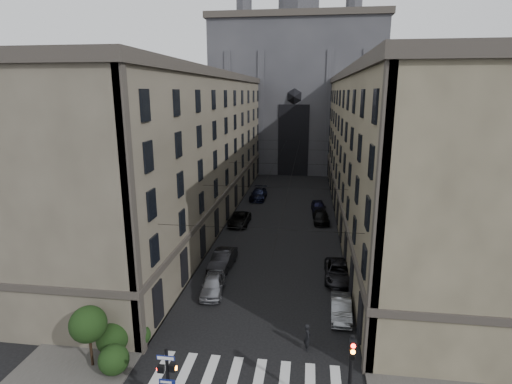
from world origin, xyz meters
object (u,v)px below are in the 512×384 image
at_px(gothic_tower, 297,85).
at_px(car_right_far, 318,207).
at_px(pedestrian_signal_left, 168,377).
at_px(car_left_midnear, 223,260).
at_px(car_right_midfar, 321,217).
at_px(car_left_midfar, 240,219).
at_px(car_right_midnear, 338,272).
at_px(car_left_near, 213,285).
at_px(traffic_light_right, 351,372).
at_px(pedestrian, 307,337).
at_px(car_left_far, 258,194).
at_px(car_right_near, 341,308).

relative_size(gothic_tower, car_right_far, 12.36).
distance_m(pedestrian_signal_left, car_right_far, 38.57).
relative_size(car_left_midnear, car_right_midfar, 1.03).
height_order(car_left_midfar, car_right_midnear, car_right_midnear).
bearing_deg(car_left_near, traffic_light_right, -57.29).
distance_m(car_left_near, car_left_midfar, 17.89).
bearing_deg(gothic_tower, car_left_midnear, -94.78).
height_order(gothic_tower, pedestrian, gothic_tower).
bearing_deg(car_left_midfar, car_right_midfar, 12.61).
relative_size(pedestrian_signal_left, car_right_far, 0.85).
bearing_deg(car_left_midfar, car_right_far, 33.79).
height_order(car_left_near, pedestrian, pedestrian).
bearing_deg(car_right_midnear, car_right_midfar, 95.46).
distance_m(car_left_far, car_right_midnear, 28.43).
relative_size(traffic_light_right, car_left_midfar, 1.00).
distance_m(car_left_far, car_right_far, 10.86).
relative_size(pedestrian_signal_left, car_left_near, 0.89).
xyz_separation_m(pedestrian_signal_left, car_right_far, (8.26, 37.64, -1.52)).
height_order(car_right_near, car_right_midnear, car_right_midnear).
bearing_deg(car_left_near, car_left_far, 84.44).
relative_size(car_right_near, car_right_midfar, 0.87).
xyz_separation_m(car_left_midnear, car_right_midnear, (10.84, -0.96, -0.08)).
height_order(car_left_near, car_right_midnear, car_left_near).
xyz_separation_m(car_right_midnear, car_right_far, (-1.46, 20.60, 0.06)).
xyz_separation_m(pedestrian_signal_left, car_right_midnear, (9.71, 17.05, -1.58)).
relative_size(car_left_midfar, car_right_far, 1.11).
height_order(car_left_far, pedestrian, pedestrian).
height_order(traffic_light_right, car_right_midnear, traffic_light_right).
distance_m(traffic_light_right, car_right_midnear, 16.83).
height_order(gothic_tower, pedestrian_signal_left, gothic_tower).
relative_size(car_left_midnear, pedestrian, 2.72).
xyz_separation_m(car_left_midfar, car_right_midfar, (10.26, 2.32, -0.02)).
distance_m(car_right_midnear, car_right_far, 20.65).
distance_m(car_left_midnear, pedestrian, 14.11).
bearing_deg(car_right_near, traffic_light_right, -90.12).
distance_m(gothic_tower, car_left_midfar, 46.15).
bearing_deg(car_left_far, car_right_midfar, -46.37).
bearing_deg(car_right_midnear, car_left_far, 113.20).
xyz_separation_m(pedestrian_signal_left, car_right_midfar, (8.50, 33.23, -1.61)).
bearing_deg(car_right_midfar, car_left_far, 129.89).
bearing_deg(car_left_midfar, gothic_tower, 82.82).
height_order(traffic_light_right, car_left_far, traffic_light_right).
bearing_deg(car_right_near, car_left_near, 169.79).
bearing_deg(car_right_near, gothic_tower, 97.50).
relative_size(traffic_light_right, car_right_far, 1.11).
xyz_separation_m(car_right_near, car_right_midfar, (-1.00, 22.44, 0.01)).
distance_m(gothic_tower, car_right_near, 65.24).
distance_m(car_right_near, car_right_midfar, 22.46).
height_order(car_left_near, car_right_near, car_left_near).
bearing_deg(gothic_tower, pedestrian, -86.98).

